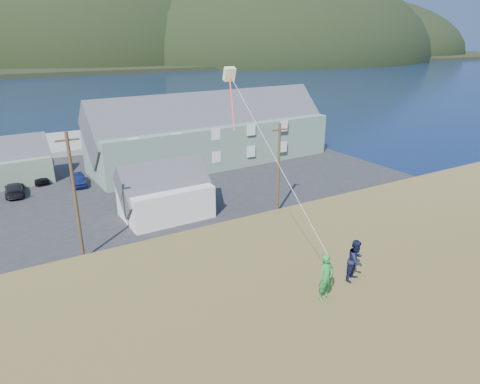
# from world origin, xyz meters

# --- Properties ---
(ground) EXTENTS (900.00, 900.00, 0.00)m
(ground) POSITION_xyz_m (0.00, 0.00, 0.00)
(ground) COLOR #0A1638
(ground) RESTS_ON ground
(grass_strip) EXTENTS (110.00, 8.00, 0.10)m
(grass_strip) POSITION_xyz_m (0.00, -2.00, 0.05)
(grass_strip) COLOR #4C3D19
(grass_strip) RESTS_ON ground
(waterfront_lot) EXTENTS (72.00, 36.00, 0.12)m
(waterfront_lot) POSITION_xyz_m (0.00, 17.00, 0.06)
(waterfront_lot) COLOR #28282B
(waterfront_lot) RESTS_ON ground
(wharf) EXTENTS (26.00, 14.00, 0.90)m
(wharf) POSITION_xyz_m (-6.00, 40.00, 0.45)
(wharf) COLOR gray
(wharf) RESTS_ON ground
(far_hills) EXTENTS (760.00, 265.00, 143.00)m
(far_hills) POSITION_xyz_m (35.59, 279.38, 2.00)
(far_hills) COLOR black
(far_hills) RESTS_ON ground
(lodge) EXTENTS (32.23, 10.29, 11.21)m
(lodge) POSITION_xyz_m (18.15, 20.24, 4.32)
(lodge) COLOR slate
(lodge) RESTS_ON waterfront_lot
(shed_white) EXTENTS (8.13, 5.52, 6.42)m
(shed_white) POSITION_xyz_m (5.87, 6.08, 2.47)
(shed_white) COLOR silver
(shed_white) RESTS_ON waterfront_lot
(shed_palegreen_far) EXTENTS (10.08, 6.17, 6.54)m
(shed_palegreen_far) POSITION_xyz_m (-6.28, 24.18, 2.51)
(shed_palegreen_far) COLOR slate
(shed_palegreen_far) RESTS_ON waterfront_lot
(utility_poles) EXTENTS (33.07, 0.24, 9.69)m
(utility_poles) POSITION_xyz_m (-1.93, 1.50, 4.67)
(utility_poles) COLOR #47331E
(utility_poles) RESTS_ON waterfront_lot
(kite_flyer_green) EXTENTS (0.67, 0.49, 1.71)m
(kite_flyer_green) POSITION_xyz_m (2.14, -19.54, 8.05)
(kite_flyer_green) COLOR #248735
(kite_flyer_green) RESTS_ON hillside
(kite_flyer_navy) EXTENTS (0.94, 0.83, 1.62)m
(kite_flyer_navy) POSITION_xyz_m (3.94, -19.14, 8.01)
(kite_flyer_navy) COLOR #151739
(kite_flyer_navy) RESTS_ON hillside
(kite_rig) EXTENTS (0.87, 3.45, 8.42)m
(kite_rig) POSITION_xyz_m (1.90, -13.40, 14.14)
(kite_rig) COLOR beige
(kite_rig) RESTS_ON ground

